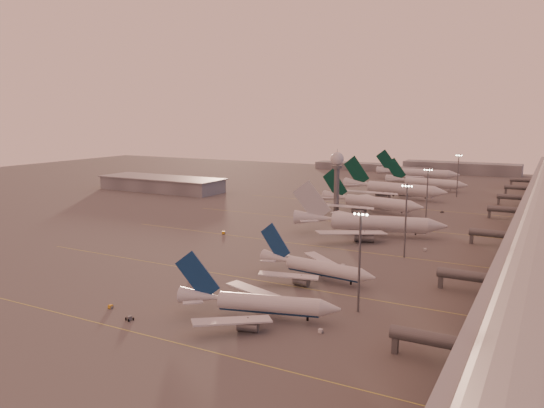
% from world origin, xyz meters
% --- Properties ---
extents(ground, '(700.00, 700.00, 0.00)m').
position_xyz_m(ground, '(0.00, 0.00, 0.00)').
color(ground, '#4F4D4C').
rests_on(ground, ground).
extents(taxiway_markings, '(180.00, 185.25, 0.02)m').
position_xyz_m(taxiway_markings, '(30.00, 56.00, 0.01)').
color(taxiway_markings, '#CCC748').
rests_on(taxiway_markings, ground).
extents(hangar, '(82.00, 27.00, 8.50)m').
position_xyz_m(hangar, '(-120.00, 140.00, 4.32)').
color(hangar, slate).
rests_on(hangar, ground).
extents(radar_tower, '(6.40, 6.40, 31.10)m').
position_xyz_m(radar_tower, '(5.00, 120.00, 20.95)').
color(radar_tower, '#57595E').
rests_on(radar_tower, ground).
extents(mast_a, '(3.60, 0.56, 25.00)m').
position_xyz_m(mast_a, '(58.00, 0.00, 13.74)').
color(mast_a, '#57595E').
rests_on(mast_a, ground).
extents(mast_b, '(3.60, 0.56, 25.00)m').
position_xyz_m(mast_b, '(55.00, 55.00, 13.74)').
color(mast_b, '#57595E').
rests_on(mast_b, ground).
extents(mast_c, '(3.60, 0.56, 25.00)m').
position_xyz_m(mast_c, '(50.00, 110.00, 13.74)').
color(mast_c, '#57595E').
rests_on(mast_c, ground).
extents(mast_d, '(3.60, 0.56, 25.00)m').
position_xyz_m(mast_d, '(48.00, 200.00, 13.74)').
color(mast_d, '#57595E').
rests_on(mast_d, ground).
extents(distant_horizon, '(165.00, 37.50, 9.00)m').
position_xyz_m(distant_horizon, '(2.62, 325.14, 3.89)').
color(distant_horizon, slate).
rests_on(distant_horizon, ground).
extents(narrowbody_near, '(38.85, 30.59, 15.52)m').
position_xyz_m(narrowbody_near, '(38.72, -15.33, 3.14)').
color(narrowbody_near, silver).
rests_on(narrowbody_near, ground).
extents(narrowbody_mid, '(38.17, 30.31, 14.94)m').
position_xyz_m(narrowbody_mid, '(38.50, 18.75, 3.02)').
color(narrowbody_mid, silver).
rests_on(narrowbody_mid, ground).
extents(widebody_white, '(59.55, 47.17, 21.29)m').
position_xyz_m(widebody_white, '(34.22, 80.83, 3.69)').
color(widebody_white, silver).
rests_on(widebody_white, ground).
extents(greentail_a, '(54.74, 43.84, 20.03)m').
position_xyz_m(greentail_a, '(18.78, 131.47, 3.54)').
color(greentail_a, silver).
rests_on(greentail_a, ground).
extents(greentail_b, '(63.29, 50.76, 23.09)m').
position_xyz_m(greentail_b, '(16.54, 179.78, 4.08)').
color(greentail_b, silver).
rests_on(greentail_b, ground).
extents(greentail_c, '(53.48, 42.93, 19.48)m').
position_xyz_m(greentail_c, '(25.28, 222.04, 3.44)').
color(greentail_c, silver).
rests_on(greentail_c, ground).
extents(greentail_d, '(60.04, 48.41, 21.80)m').
position_xyz_m(greentail_d, '(8.98, 269.39, 3.85)').
color(greentail_d, silver).
rests_on(greentail_d, ground).
extents(gsv_truck_a, '(4.91, 1.99, 1.96)m').
position_xyz_m(gsv_truck_a, '(3.87, -26.89, 1.00)').
color(gsv_truck_a, gold).
rests_on(gsv_truck_a, ground).
extents(gsv_tug_near, '(3.06, 3.95, 0.99)m').
position_xyz_m(gsv_tug_near, '(13.06, -30.42, 0.51)').
color(gsv_tug_near, '#55575A').
rests_on(gsv_tug_near, ground).
extents(gsv_catering_a, '(4.44, 2.35, 3.52)m').
position_xyz_m(gsv_catering_a, '(55.14, -15.97, 1.76)').
color(gsv_catering_a, silver).
rests_on(gsv_catering_a, ground).
extents(gsv_tug_mid, '(3.75, 3.23, 0.92)m').
position_xyz_m(gsv_tug_mid, '(6.74, 1.70, 0.47)').
color(gsv_tug_mid, gold).
rests_on(gsv_tug_mid, ground).
extents(gsv_truck_b, '(5.82, 2.54, 2.29)m').
position_xyz_m(gsv_truck_b, '(41.79, 33.72, 1.17)').
color(gsv_truck_b, silver).
rests_on(gsv_truck_b, ground).
extents(gsv_truck_c, '(6.29, 4.95, 2.44)m').
position_xyz_m(gsv_truck_c, '(-17.11, 55.42, 1.24)').
color(gsv_truck_c, gold).
rests_on(gsv_truck_c, ground).
extents(gsv_catering_b, '(4.91, 2.95, 3.76)m').
position_xyz_m(gsv_catering_b, '(59.51, 66.68, 1.88)').
color(gsv_catering_b, silver).
rests_on(gsv_catering_b, ground).
extents(gsv_truck_d, '(3.60, 5.82, 2.21)m').
position_xyz_m(gsv_truck_d, '(-10.98, 126.24, 1.13)').
color(gsv_truck_d, silver).
rests_on(gsv_truck_d, ground).
extents(gsv_tug_hangar, '(3.09, 1.92, 0.87)m').
position_xyz_m(gsv_tug_hangar, '(50.30, 145.03, 0.45)').
color(gsv_tug_hangar, '#55575A').
rests_on(gsv_tug_hangar, ground).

